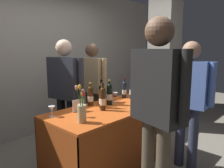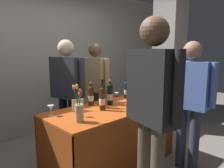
# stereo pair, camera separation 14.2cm
# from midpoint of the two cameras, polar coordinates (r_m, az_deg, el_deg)

# --- Properties ---
(ground_plane) EXTENTS (12.00, 12.00, 0.00)m
(ground_plane) POSITION_cam_midpoint_polar(r_m,az_deg,el_deg) (3.05, 1.43, -20.56)
(ground_plane) COLOR gray
(back_partition) EXTENTS (6.57, 0.12, 2.71)m
(back_partition) POSITION_cam_midpoint_polar(r_m,az_deg,el_deg) (4.10, -16.68, 6.64)
(back_partition) COLOR #9E998E
(back_partition) RESTS_ON ground_plane
(concrete_pillar) EXTENTS (0.47, 0.47, 3.16)m
(concrete_pillar) POSITION_cam_midpoint_polar(r_m,az_deg,el_deg) (4.30, 15.92, 9.80)
(concrete_pillar) COLOR gray
(concrete_pillar) RESTS_ON ground_plane
(tasting_table) EXTENTS (1.70, 0.77, 0.79)m
(tasting_table) POSITION_cam_midpoint_polar(r_m,az_deg,el_deg) (2.82, 1.47, -10.91)
(tasting_table) COLOR #B74C19
(tasting_table) RESTS_ON ground_plane
(featured_wine_bottle) EXTENTS (0.08, 0.08, 0.29)m
(featured_wine_bottle) POSITION_cam_midpoint_polar(r_m,az_deg,el_deg) (3.06, 10.89, -2.29)
(featured_wine_bottle) COLOR black
(featured_wine_bottle) RESTS_ON tasting_table
(display_bottle_0) EXTENTS (0.08, 0.08, 0.30)m
(display_bottle_0) POSITION_cam_midpoint_polar(r_m,az_deg,el_deg) (2.83, -4.18, -3.01)
(display_bottle_0) COLOR #38230F
(display_bottle_0) RESTS_ON tasting_table
(display_bottle_1) EXTENTS (0.07, 0.07, 0.32)m
(display_bottle_1) POSITION_cam_midpoint_polar(r_m,az_deg,el_deg) (3.28, 8.43, -1.28)
(display_bottle_1) COLOR black
(display_bottle_1) RESTS_ON tasting_table
(display_bottle_2) EXTENTS (0.07, 0.07, 0.33)m
(display_bottle_2) POSITION_cam_midpoint_polar(r_m,az_deg,el_deg) (2.59, -1.01, -3.81)
(display_bottle_2) COLOR #38230F
(display_bottle_2) RESTS_ON tasting_table
(display_bottle_3) EXTENTS (0.07, 0.07, 0.33)m
(display_bottle_3) POSITION_cam_midpoint_polar(r_m,az_deg,el_deg) (2.84, 0.91, -2.61)
(display_bottle_3) COLOR black
(display_bottle_3) RESTS_ON tasting_table
(display_bottle_4) EXTENTS (0.07, 0.07, 0.31)m
(display_bottle_4) POSITION_cam_midpoint_polar(r_m,az_deg,el_deg) (3.24, 5.05, -1.44)
(display_bottle_4) COLOR #192333
(display_bottle_4) RESTS_ON tasting_table
(display_bottle_5) EXTENTS (0.07, 0.07, 0.33)m
(display_bottle_5) POSITION_cam_midpoint_polar(r_m,az_deg,el_deg) (3.20, 7.04, -1.44)
(display_bottle_5) COLOR #192333
(display_bottle_5) RESTS_ON tasting_table
(display_bottle_6) EXTENTS (0.08, 0.08, 0.31)m
(display_bottle_6) POSITION_cam_midpoint_polar(r_m,az_deg,el_deg) (2.71, -1.10, -3.63)
(display_bottle_6) COLOR #38230F
(display_bottle_6) RESTS_ON tasting_table
(display_bottle_7) EXTENTS (0.08, 0.08, 0.32)m
(display_bottle_7) POSITION_cam_midpoint_polar(r_m,az_deg,el_deg) (2.95, -1.15, -2.42)
(display_bottle_7) COLOR black
(display_bottle_7) RESTS_ON tasting_table
(wine_glass_near_vendor) EXTENTS (0.07, 0.07, 0.13)m
(wine_glass_near_vendor) POSITION_cam_midpoint_polar(r_m,az_deg,el_deg) (2.99, 2.49, -2.99)
(wine_glass_near_vendor) COLOR silver
(wine_glass_near_vendor) RESTS_ON tasting_table
(wine_glass_mid) EXTENTS (0.07, 0.07, 0.14)m
(wine_glass_mid) POSITION_cam_midpoint_polar(r_m,az_deg,el_deg) (2.38, -6.96, -6.12)
(wine_glass_mid) COLOR silver
(wine_glass_mid) RESTS_ON tasting_table
(wine_glass_near_taster) EXTENTS (0.07, 0.07, 0.12)m
(wine_glass_near_taster) POSITION_cam_midpoint_polar(r_m,az_deg,el_deg) (2.47, -14.31, -6.22)
(wine_glass_near_taster) COLOR silver
(wine_glass_near_taster) RESTS_ON tasting_table
(flower_vase) EXTENTS (0.10, 0.10, 0.39)m
(flower_vase) POSITION_cam_midpoint_polar(r_m,az_deg,el_deg) (2.20, -6.88, -6.76)
(flower_vase) COLOR tan
(flower_vase) RESTS_ON tasting_table
(brochure_stand) EXTENTS (0.14, 0.04, 0.15)m
(brochure_stand) POSITION_cam_midpoint_polar(r_m,az_deg,el_deg) (2.59, -7.48, -5.57)
(brochure_stand) COLOR silver
(brochure_stand) RESTS_ON tasting_table
(vendor_presenter) EXTENTS (0.32, 0.63, 1.65)m
(vendor_presenter) POSITION_cam_midpoint_polar(r_m,az_deg,el_deg) (3.13, -10.52, -0.47)
(vendor_presenter) COLOR black
(vendor_presenter) RESTS_ON ground_plane
(vendor_assistant) EXTENTS (0.27, 0.58, 1.61)m
(vendor_assistant) POSITION_cam_midpoint_polar(r_m,az_deg,el_deg) (3.64, -3.29, 0.48)
(vendor_assistant) COLOR #4C4233
(vendor_assistant) RESTS_ON ground_plane
(taster_foreground_right) EXTENTS (0.31, 0.63, 1.78)m
(taster_foreground_right) POSITION_cam_midpoint_polar(r_m,az_deg,el_deg) (1.88, 12.75, -4.12)
(taster_foreground_right) COLOR #4C4233
(taster_foreground_right) RESTS_ON ground_plane
(taster_foreground_left) EXTENTS (0.25, 0.59, 1.61)m
(taster_foreground_left) POSITION_cam_midpoint_polar(r_m,az_deg,el_deg) (2.81, 21.36, -2.76)
(taster_foreground_left) COLOR #2D3347
(taster_foreground_left) RESTS_ON ground_plane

